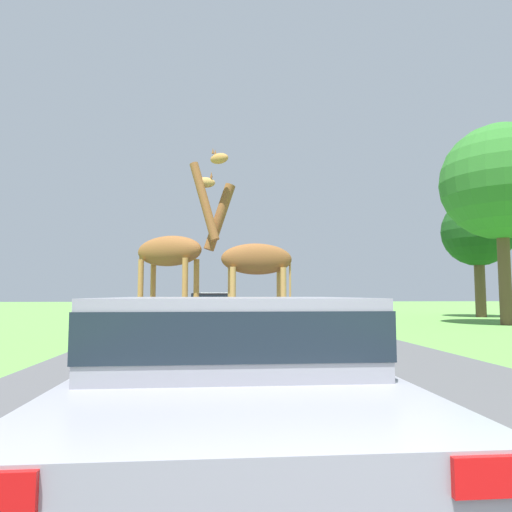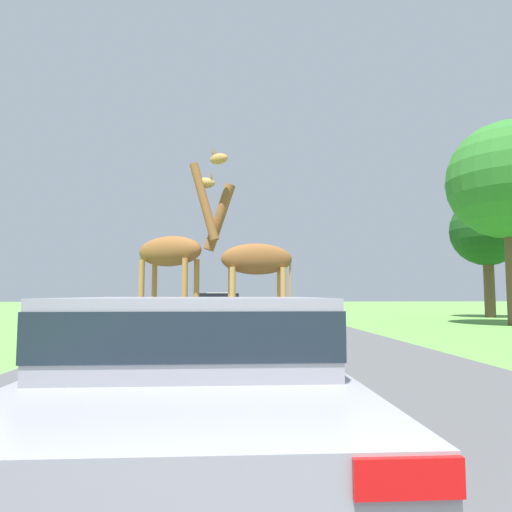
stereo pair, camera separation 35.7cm
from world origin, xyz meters
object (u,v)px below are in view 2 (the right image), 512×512
tree_centre_back (508,181)px  tree_right_cluster (487,231)px  giraffe_companion (173,252)px  car_queue_right (217,308)px  car_queue_left (222,303)px  giraffe_near_road (251,260)px  car_lead_maroon (196,376)px

tree_centre_back → tree_right_cluster: 7.18m
giraffe_companion → car_queue_right: 5.81m
tree_right_cluster → giraffe_companion: bearing=-144.9°
car_queue_right → tree_right_cluster: bearing=21.6°
giraffe_companion → car_queue_left: bearing=-154.2°
car_queue_left → giraffe_near_road: bearing=-85.9°
giraffe_companion → tree_centre_back: size_ratio=0.63×
car_lead_maroon → tree_centre_back: size_ratio=0.47×
car_lead_maroon → car_queue_right: bearing=90.9°
car_lead_maroon → tree_right_cluster: 26.07m
giraffe_companion → car_queue_left: (1.18, 14.73, -1.74)m
car_queue_left → tree_centre_back: (12.08, -9.91, 5.28)m
car_queue_left → tree_centre_back: tree_centre_back is taller
car_lead_maroon → car_queue_left: 24.56m
car_queue_right → tree_right_cluster: 16.57m
car_queue_right → tree_centre_back: 13.24m
giraffe_near_road → tree_right_cluster: (13.82, 11.56, 2.55)m
giraffe_near_road → car_queue_left: giraffe_near_road is taller
giraffe_near_road → tree_centre_back: size_ratio=0.56×
giraffe_companion → car_queue_left: size_ratio=1.30×
giraffe_near_road → giraffe_companion: giraffe_companion is taller
car_queue_left → tree_right_cluster: tree_right_cluster is taller
tree_centre_back → giraffe_companion: bearing=-160.0°
car_queue_right → car_queue_left: 9.32m
car_queue_right → tree_right_cluster: (14.93, 5.90, 4.10)m
car_lead_maroon → tree_centre_back: 19.60m
car_lead_maroon → car_queue_right: (-0.24, 15.24, 0.04)m
tree_right_cluster → car_lead_maroon: bearing=-124.8°
tree_centre_back → tree_right_cluster: tree_centre_back is taller
giraffe_near_road → car_lead_maroon: giraffe_near_road is taller
giraffe_companion → tree_centre_back: 14.55m
tree_centre_back → car_queue_left: bearing=140.6°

